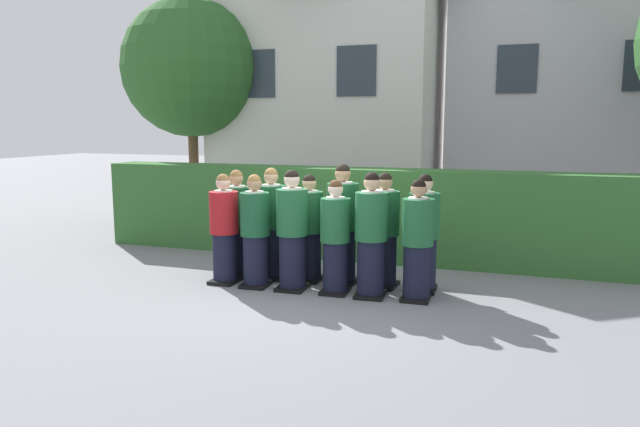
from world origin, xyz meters
The scene contains 17 objects.
ground_plane centered at (0.00, 0.00, 0.00)m, with size 60.00×60.00×0.00m, color slate.
student_in_red_blazer centered at (-1.37, -0.01, 0.76)m, with size 0.41×0.46×1.59m.
student_front_row_1 centered at (-0.87, -0.04, 0.76)m, with size 0.42×0.52×1.60m.
student_front_row_2 centered at (-0.32, -0.02, 0.80)m, with size 0.44×0.53×1.68m.
student_front_row_3 centered at (0.30, 0.00, 0.74)m, with size 0.40×0.46×1.56m.
student_front_row_4 centered at (0.80, 0.00, 0.80)m, with size 0.43×0.54×1.67m.
student_front_row_5 centered at (1.40, 0.05, 0.76)m, with size 0.41×0.51×1.59m.
student_rear_row_0 centered at (-1.39, 0.42, 0.77)m, with size 0.42×0.53×1.61m.
student_rear_row_1 centered at (-0.83, 0.46, 0.79)m, with size 0.43×0.48×1.66m.
student_rear_row_2 centered at (-0.25, 0.49, 0.75)m, with size 0.41×0.45×1.57m.
student_rear_row_3 centered at (0.26, 0.49, 0.83)m, with size 0.45×0.55×1.74m.
student_rear_row_4 centered at (0.86, 0.51, 0.78)m, with size 0.42×0.52×1.63m.
student_rear_row_5 centered at (1.41, 0.50, 0.77)m, with size 0.42×0.52×1.62m.
hedge centered at (0.00, 2.16, 0.77)m, with size 9.47×0.70×1.55m.
school_building_main centered at (3.76, 8.95, 3.84)m, with size 6.28×3.62×7.50m.
school_building_annex centered at (-2.12, 7.25, 3.66)m, with size 5.68×3.91×7.16m.
oak_tree_left centered at (-5.04, 5.31, 3.62)m, with size 3.31×3.31×5.28m.
Camera 1 is at (2.63, -7.43, 2.30)m, focal length 32.95 mm.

